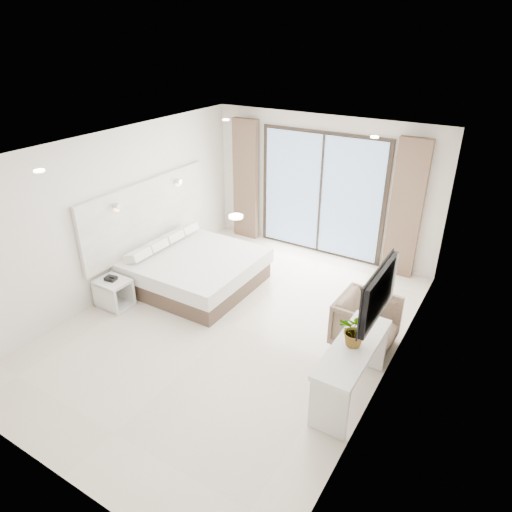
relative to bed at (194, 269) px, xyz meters
The scene contains 8 objects.
ground 1.49m from the bed, 28.15° to the right, with size 6.20×6.20×0.00m, color beige.
room_shell 1.68m from the bed, ahead, with size 4.62×6.22×2.72m.
bed is the anchor object (origin of this frame).
nightstand 1.41m from the bed, 118.77° to the right, with size 0.53×0.44×0.47m.
phone 1.43m from the bed, 119.63° to the right, with size 0.17×0.14×0.06m, color black.
console_desk 3.54m from the bed, 19.59° to the right, with size 0.47×1.49×0.77m.
plant 3.58m from the bed, 19.35° to the right, with size 0.37×0.41×0.32m, color #33662D.
armchair 3.14m from the bed, ahead, with size 0.79×0.74×0.81m, color #817054.
Camera 1 is at (3.29, -4.74, 4.10)m, focal length 32.00 mm.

